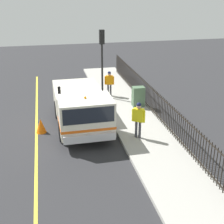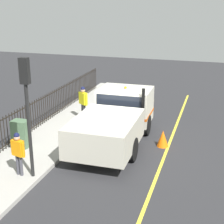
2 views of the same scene
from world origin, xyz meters
The scene contains 10 objects.
ground_plane centered at (0.00, 0.00, 0.00)m, with size 46.89×46.89×0.00m, color #2B2B2D.
sidewalk_slab centered at (2.79, 0.00, 0.08)m, with size 2.70×21.31×0.15m, color #A3A099.
lane_marking centered at (-2.41, 0.00, 0.00)m, with size 0.12×19.18×0.01m, color yellow.
work_truck centered at (-0.12, -0.71, 1.18)m, with size 2.55×5.98×2.42m.
worker_standing centered at (2.27, -2.66, 1.22)m, with size 0.54×0.46×1.75m.
pedestrian_distant centered at (2.19, 3.50, 1.13)m, with size 0.59×0.30×1.60m.
iron_fence centered at (3.94, 0.00, 0.88)m, with size 0.04×18.15×1.43m.
traffic_light_near centered at (1.72, 3.42, 3.11)m, with size 0.31×0.22×4.18m.
utility_cabinet centered at (3.46, 1.33, 0.73)m, with size 0.69×0.49×1.16m, color #4C6B4C.
traffic_cone centered at (-2.17, -0.83, 0.36)m, with size 0.51×0.51×0.72m, color orange.
Camera 1 is at (-1.76, -15.61, 6.92)m, focal length 51.31 mm.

